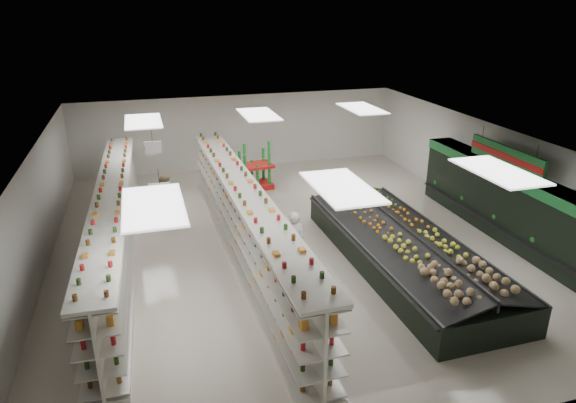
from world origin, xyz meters
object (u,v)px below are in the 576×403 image
object	(u,v)px
gondola_left	(116,229)
gondola_center	(244,226)
shopper_main	(293,241)
soda_endcap	(254,168)
produce_island	(404,248)
shopper_background	(167,199)

from	to	relation	value
gondola_left	gondola_center	size ratio (longest dim) A/B	0.95
gondola_left	shopper_main	xyz separation A→B (m)	(4.65, -1.97, -0.10)
gondola_center	soda_endcap	bearing A→B (deg)	73.26
gondola_center	shopper_main	bearing A→B (deg)	-44.61
produce_island	shopper_main	distance (m)	3.11
soda_endcap	shopper_background	xyz separation A→B (m)	(-3.52, -2.58, 0.00)
shopper_main	shopper_background	size ratio (longest dim) A/B	1.00
gondola_left	produce_island	distance (m)	8.11
gondola_center	produce_island	bearing A→B (deg)	-23.73
gondola_center	shopper_background	bearing A→B (deg)	120.84
gondola_center	produce_island	size ratio (longest dim) A/B	1.59
produce_island	shopper_main	size ratio (longest dim) A/B	4.61
produce_island	shopper_background	bearing A→B (deg)	141.75
soda_endcap	gondola_center	bearing A→B (deg)	-105.41
gondola_left	shopper_background	xyz separation A→B (m)	(1.56, 2.21, -0.10)
gondola_left	soda_endcap	xyz separation A→B (m)	(5.08, 4.79, -0.10)
shopper_main	gondola_left	bearing A→B (deg)	-19.32
gondola_center	gondola_left	bearing A→B (deg)	164.35
shopper_background	gondola_left	bearing A→B (deg)	156.53
produce_island	shopper_background	world-z (taller)	shopper_background
produce_island	shopper_main	world-z (taller)	shopper_main
shopper_main	soda_endcap	bearing A→B (deg)	-90.04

